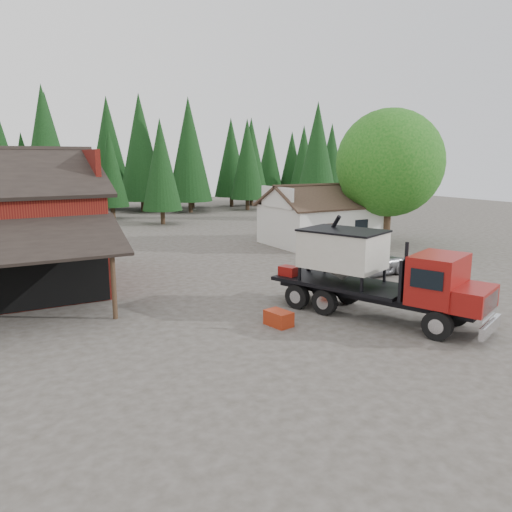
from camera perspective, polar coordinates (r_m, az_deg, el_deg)
ground at (r=21.86m, az=0.10°, el=-6.41°), size 120.00×120.00×0.00m
farmhouse at (r=39.16m, az=7.40°, el=3.86°), size 8.60×6.42×4.65m
deciduous_tree at (r=39.15m, az=15.04°, el=9.80°), size 8.00×8.00×10.20m
conifer_backdrop at (r=61.38m, az=-19.55°, el=4.39°), size 76.00×16.00×16.00m
near_pine_b at (r=50.82m, az=-10.81°, el=10.20°), size 3.96×3.96×10.40m
near_pine_c at (r=54.66m, az=7.01°, el=11.43°), size 4.84×4.84×12.40m
near_pine_d at (r=52.53m, az=-22.91°, el=11.20°), size 5.28×5.28×13.40m
feed_truck at (r=21.32m, az=13.51°, el=-1.79°), size 5.66×9.42×4.14m
silver_car at (r=29.11m, az=12.58°, el=-0.69°), size 5.68×3.19×1.50m
equip_box at (r=20.09m, az=2.60°, el=-7.13°), size 0.90×1.21×0.60m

